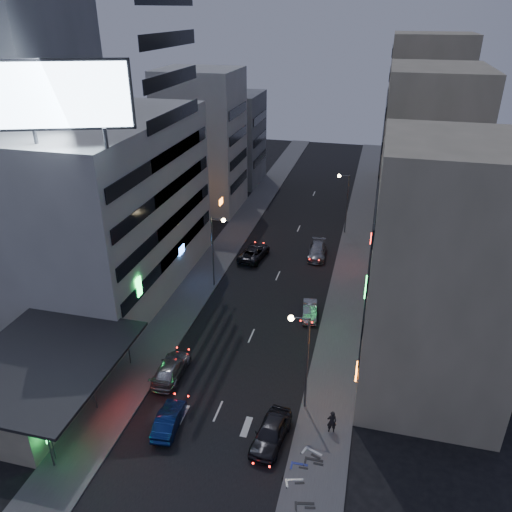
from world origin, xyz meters
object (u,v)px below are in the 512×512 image
(parked_car_right_mid, at_px, (310,311))
(scooter_silver_b, at_px, (323,448))
(scooter_silver_a, at_px, (304,472))
(scooter_black_b, at_px, (324,454))
(parked_car_right_near, at_px, (271,432))
(parked_car_right_far, at_px, (317,251))
(parked_car_left, at_px, (254,252))
(person, at_px, (332,422))
(scooter_black_a, at_px, (315,496))
(scooter_blue, at_px, (309,459))
(road_car_blue, at_px, (169,419))
(road_car_silver, at_px, (171,368))

(parked_car_right_mid, bearing_deg, scooter_silver_b, -85.95)
(scooter_silver_a, height_order, scooter_black_b, scooter_black_b)
(parked_car_right_near, bearing_deg, parked_car_right_far, 98.79)
(parked_car_right_far, bearing_deg, parked_car_left, -166.28)
(person, relative_size, scooter_black_a, 1.02)
(scooter_black_a, relative_size, scooter_black_b, 0.98)
(scooter_blue, xyz_separation_m, scooter_silver_b, (0.84, 1.03, 0.07))
(parked_car_right_mid, bearing_deg, person, -83.16)
(parked_car_right_mid, distance_m, parked_car_left, 14.02)
(road_car_blue, distance_m, scooter_silver_b, 11.19)
(parked_car_left, height_order, road_car_silver, parked_car_left)
(scooter_silver_a, bearing_deg, scooter_blue, -23.59)
(road_car_blue, xyz_separation_m, scooter_silver_b, (11.19, 0.08, 0.01))
(person, bearing_deg, scooter_silver_b, 67.49)
(parked_car_right_mid, bearing_deg, scooter_blue, -89.22)
(parked_car_right_far, height_order, scooter_silver_b, parked_car_right_far)
(person, bearing_deg, road_car_silver, -27.77)
(parked_car_right_mid, xyz_separation_m, parked_car_right_far, (-1.13, 13.41, 0.11))
(scooter_silver_a, xyz_separation_m, scooter_blue, (0.15, 1.16, -0.01))
(parked_car_right_mid, height_order, person, person)
(scooter_black_b, bearing_deg, parked_car_right_near, 77.07)
(scooter_silver_a, relative_size, scooter_black_b, 0.93)
(parked_car_left, bearing_deg, scooter_black_b, 120.49)
(scooter_silver_b, bearing_deg, parked_car_left, 44.60)
(parked_car_right_near, distance_m, road_car_blue, 7.47)
(scooter_silver_b, bearing_deg, parked_car_right_mid, 33.05)
(parked_car_right_far, xyz_separation_m, scooter_black_b, (4.72, -30.70, -0.06))
(person, bearing_deg, parked_car_left, -79.74)
(parked_car_right_far, xyz_separation_m, road_car_silver, (-8.64, -25.01, 0.00))
(scooter_blue, distance_m, scooter_silver_b, 1.33)
(parked_car_left, distance_m, parked_car_right_far, 7.74)
(parked_car_left, xyz_separation_m, road_car_blue, (0.82, -28.05, -0.08))
(scooter_black_b, bearing_deg, road_car_blue, 87.89)
(scooter_black_a, distance_m, scooter_silver_a, 1.85)
(parked_car_right_near, height_order, person, person)
(road_car_silver, distance_m, scooter_black_b, 14.52)
(parked_car_right_far, relative_size, scooter_blue, 3.04)
(parked_car_left, distance_m, scooter_silver_a, 32.11)
(parked_car_left, relative_size, scooter_blue, 3.31)
(scooter_black_a, bearing_deg, parked_car_right_far, -3.94)
(scooter_black_a, height_order, scooter_silver_a, scooter_black_a)
(road_car_blue, bearing_deg, parked_car_right_mid, -120.04)
(scooter_black_a, distance_m, scooter_black_b, 3.32)
(scooter_black_b, bearing_deg, parked_car_right_mid, 11.46)
(road_car_blue, bearing_deg, scooter_silver_a, 162.78)
(parked_car_left, xyz_separation_m, scooter_silver_b, (12.00, -27.98, -0.07))
(parked_car_right_near, bearing_deg, parked_car_right_mid, 96.22)
(scooter_black_a, bearing_deg, scooter_black_b, -14.10)
(parked_car_right_mid, distance_m, scooter_blue, 18.06)
(parked_car_left, bearing_deg, parked_car_right_far, -155.47)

